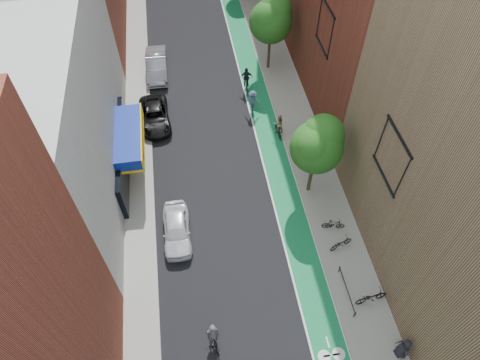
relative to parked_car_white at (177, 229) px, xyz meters
name	(u,v)px	position (x,y,z in m)	size (l,w,h in m)	color
ground	(255,349)	(3.61, -7.79, -0.72)	(160.00, 160.00, 0.00)	black
bike_lane	(247,57)	(7.61, 18.21, -0.71)	(2.00, 68.00, 0.01)	#157836
sidewalk_left	(137,67)	(-2.39, 18.21, -0.64)	(2.00, 68.00, 0.15)	gray
sidewalk_right	(273,54)	(10.11, 18.21, -0.64)	(3.00, 68.00, 0.15)	gray
building_left_white	(38,113)	(-7.39, 6.21, 5.28)	(8.00, 20.00, 12.00)	silver
tree_near	(318,144)	(9.26, 2.23, 3.94)	(3.40, 3.36, 6.42)	#332619
tree_mid	(271,18)	(9.26, 16.23, 4.17)	(3.55, 3.53, 6.74)	#332619
parked_car_white	(177,229)	(0.00, 0.00, 0.00)	(1.69, 4.20, 1.43)	silver
parked_car_black	(155,116)	(-0.99, 10.81, -0.05)	(2.21, 4.80, 1.33)	black
parked_car_silver	(157,65)	(-0.59, 17.14, 0.11)	(1.75, 5.02, 1.65)	#96989E
cyclist_lead	(213,337)	(1.48, -7.10, 0.08)	(0.92, 1.72, 2.24)	black
cyclist_lane_near	(278,127)	(8.31, 7.93, 0.10)	(0.82, 1.67, 1.94)	black
cyclist_lane_mid	(247,82)	(6.81, 13.60, 0.10)	(1.12, 1.91, 2.17)	black
cyclist_lane_far	(253,103)	(6.81, 10.78, 0.25)	(1.23, 1.60, 2.08)	black
parked_bike_near	(371,297)	(10.61, -6.23, -0.06)	(0.67, 1.92, 1.01)	black
parked_bike_mid	(333,224)	(9.94, -1.15, -0.12)	(0.42, 1.47, 0.89)	black
parked_bike_far	(341,243)	(10.00, -2.55, -0.14)	(0.56, 1.61, 0.84)	black
pedestrian	(403,348)	(11.14, -9.29, 0.31)	(0.85, 0.56, 1.75)	black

